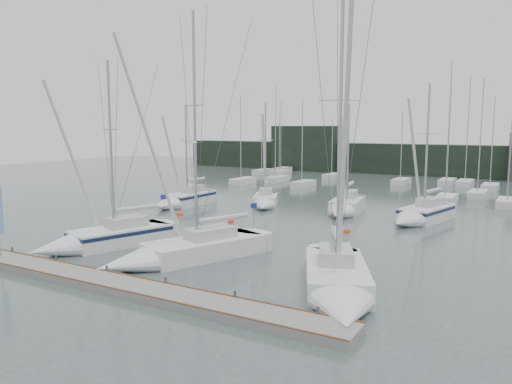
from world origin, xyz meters
TOP-DOWN VIEW (x-y plane):
  - ground at (0.00, 0.00)m, footprint 160.00×160.00m
  - dock at (0.00, -5.00)m, footprint 24.00×2.00m
  - far_treeline at (0.00, 62.00)m, footprint 90.00×4.00m
  - far_building_left at (-20.00, 60.00)m, footprint 12.00×3.00m
  - mast_forest at (4.74, 43.39)m, footprint 51.92×27.29m
  - sailboat_near_left at (-7.49, 0.15)m, footprint 5.52×9.73m
  - sailboat_near_center at (-1.02, -0.07)m, footprint 6.66×10.87m
  - sailboat_near_right at (9.80, -1.12)m, footprint 6.65×9.87m
  - sailboat_mid_a at (-13.54, 16.58)m, footprint 2.64×8.15m
  - sailboat_mid_b at (-6.12, 20.41)m, footprint 4.69×6.74m
  - sailboat_mid_c at (2.09, 20.60)m, footprint 3.68×8.14m
  - sailboat_mid_d at (8.83, 19.77)m, footprint 4.41×8.45m
  - buoy_a at (-4.77, 12.26)m, footprint 0.55×0.55m
  - buoy_b at (4.95, 13.33)m, footprint 0.55×0.55m
  - buoy_c at (-10.66, 12.82)m, footprint 0.66×0.66m
  - dock_banner at (-9.46, -5.03)m, footprint 0.65×0.08m
  - seagull at (0.77, 0.03)m, footprint 0.92×0.50m

SIDE VIEW (x-z plane):
  - ground at x=0.00m, z-range 0.00..0.00m
  - buoy_a at x=-4.77m, z-range -0.27..0.27m
  - buoy_b at x=4.95m, z-range -0.28..0.28m
  - buoy_c at x=-10.66m, z-range -0.33..0.33m
  - dock at x=0.00m, z-range 0.00..0.40m
  - mast_forest at x=4.74m, z-range -6.83..7.80m
  - sailboat_mid_b at x=-6.12m, z-range -5.01..6.04m
  - sailboat_near_center at x=-1.02m, z-range -7.28..8.32m
  - sailboat_near_right at x=9.80m, z-range -7.21..8.33m
  - sailboat_near_left at x=-7.49m, z-range -5.99..7.13m
  - sailboat_mid_c at x=2.09m, z-range -4.77..5.93m
  - sailboat_mid_a at x=-13.54m, z-range -4.83..6.05m
  - sailboat_mid_d at x=8.83m, z-range -5.53..6.75m
  - far_treeline at x=0.00m, z-range 0.00..5.00m
  - dock_banner at x=-9.46m, z-range 0.79..5.02m
  - far_building_left at x=-20.00m, z-range 0.00..8.00m
  - seagull at x=0.77m, z-range 6.96..7.15m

